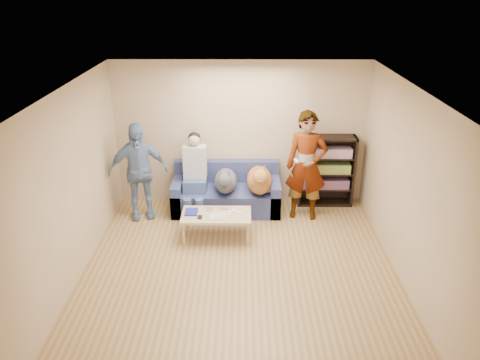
{
  "coord_description": "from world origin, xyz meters",
  "views": [
    {
      "loc": [
        0.04,
        -5.52,
        3.86
      ],
      "look_at": [
        0.0,
        1.2,
        0.95
      ],
      "focal_mm": 35.0,
      "sensor_mm": 36.0,
      "label": 1
    }
  ],
  "objects_px": {
    "dog_gray": "(225,181)",
    "dog_tan": "(260,180)",
    "sofa": "(226,194)",
    "coffee_table": "(216,217)",
    "notebook_blue": "(191,212)",
    "bookshelf": "(326,169)",
    "camera_silver": "(209,209)",
    "person_seated": "(195,172)",
    "person_standing_right": "(306,166)",
    "person_standing_left": "(138,171)"
  },
  "relations": [
    {
      "from": "person_standing_right",
      "to": "person_seated",
      "type": "relative_size",
      "value": 1.29
    },
    {
      "from": "camera_silver",
      "to": "notebook_blue",
      "type": "bearing_deg",
      "value": -165.96
    },
    {
      "from": "camera_silver",
      "to": "dog_gray",
      "type": "xyz_separation_m",
      "value": [
        0.24,
        0.72,
        0.18
      ]
    },
    {
      "from": "sofa",
      "to": "person_seated",
      "type": "xyz_separation_m",
      "value": [
        -0.54,
        -0.13,
        0.49
      ]
    },
    {
      "from": "sofa",
      "to": "coffee_table",
      "type": "relative_size",
      "value": 1.73
    },
    {
      "from": "sofa",
      "to": "dog_gray",
      "type": "distance_m",
      "value": 0.4
    },
    {
      "from": "dog_tan",
      "to": "coffee_table",
      "type": "height_order",
      "value": "dog_tan"
    },
    {
      "from": "camera_silver",
      "to": "sofa",
      "type": "relative_size",
      "value": 0.06
    },
    {
      "from": "camera_silver",
      "to": "bookshelf",
      "type": "distance_m",
      "value": 2.36
    },
    {
      "from": "coffee_table",
      "to": "notebook_blue",
      "type": "bearing_deg",
      "value": 172.87
    },
    {
      "from": "person_seated",
      "to": "dog_tan",
      "type": "height_order",
      "value": "person_seated"
    },
    {
      "from": "notebook_blue",
      "to": "person_seated",
      "type": "relative_size",
      "value": 0.18
    },
    {
      "from": "person_standing_right",
      "to": "sofa",
      "type": "xyz_separation_m",
      "value": [
        -1.37,
        0.29,
        -0.66
      ]
    },
    {
      "from": "sofa",
      "to": "person_seated",
      "type": "distance_m",
      "value": 0.74
    },
    {
      "from": "person_standing_left",
      "to": "bookshelf",
      "type": "bearing_deg",
      "value": -7.21
    },
    {
      "from": "person_standing_right",
      "to": "dog_gray",
      "type": "relative_size",
      "value": 1.52
    },
    {
      "from": "person_standing_left",
      "to": "dog_gray",
      "type": "distance_m",
      "value": 1.49
    },
    {
      "from": "person_seated",
      "to": "sofa",
      "type": "bearing_deg",
      "value": 13.17
    },
    {
      "from": "coffee_table",
      "to": "camera_silver",
      "type": "bearing_deg",
      "value": 135.0
    },
    {
      "from": "dog_gray",
      "to": "dog_tan",
      "type": "height_order",
      "value": "dog_tan"
    },
    {
      "from": "coffee_table",
      "to": "person_standing_left",
      "type": "bearing_deg",
      "value": 151.84
    },
    {
      "from": "sofa",
      "to": "person_seated",
      "type": "height_order",
      "value": "person_seated"
    },
    {
      "from": "sofa",
      "to": "dog_tan",
      "type": "height_order",
      "value": "dog_tan"
    },
    {
      "from": "notebook_blue",
      "to": "coffee_table",
      "type": "bearing_deg",
      "value": -7.13
    },
    {
      "from": "person_standing_right",
      "to": "dog_gray",
      "type": "bearing_deg",
      "value": -176.04
    },
    {
      "from": "dog_gray",
      "to": "dog_tan",
      "type": "bearing_deg",
      "value": -0.38
    },
    {
      "from": "sofa",
      "to": "bookshelf",
      "type": "relative_size",
      "value": 1.46
    },
    {
      "from": "notebook_blue",
      "to": "bookshelf",
      "type": "distance_m",
      "value": 2.64
    },
    {
      "from": "person_standing_right",
      "to": "coffee_table",
      "type": "xyz_separation_m",
      "value": [
        -1.49,
        -0.74,
        -0.57
      ]
    },
    {
      "from": "sofa",
      "to": "bookshelf",
      "type": "height_order",
      "value": "bookshelf"
    },
    {
      "from": "camera_silver",
      "to": "sofa",
      "type": "distance_m",
      "value": 0.96
    },
    {
      "from": "person_standing_left",
      "to": "notebook_blue",
      "type": "relative_size",
      "value": 6.56
    },
    {
      "from": "person_standing_right",
      "to": "notebook_blue",
      "type": "height_order",
      "value": "person_standing_right"
    },
    {
      "from": "notebook_blue",
      "to": "coffee_table",
      "type": "distance_m",
      "value": 0.41
    },
    {
      "from": "dog_tan",
      "to": "bookshelf",
      "type": "bearing_deg",
      "value": 19.69
    },
    {
      "from": "dog_tan",
      "to": "camera_silver",
      "type": "bearing_deg",
      "value": -139.3
    },
    {
      "from": "person_seated",
      "to": "person_standing_right",
      "type": "bearing_deg",
      "value": -5.02
    },
    {
      "from": "person_standing_left",
      "to": "person_seated",
      "type": "bearing_deg",
      "value": -5.58
    },
    {
      "from": "sofa",
      "to": "dog_gray",
      "type": "relative_size",
      "value": 1.53
    },
    {
      "from": "coffee_table",
      "to": "person_standing_right",
      "type": "bearing_deg",
      "value": 26.42
    },
    {
      "from": "dog_tan",
      "to": "dog_gray",
      "type": "bearing_deg",
      "value": 179.62
    },
    {
      "from": "person_standing_right",
      "to": "dog_tan",
      "type": "distance_m",
      "value": 0.84
    },
    {
      "from": "person_standing_right",
      "to": "dog_tan",
      "type": "relative_size",
      "value": 1.6
    },
    {
      "from": "sofa",
      "to": "dog_gray",
      "type": "bearing_deg",
      "value": -92.31
    },
    {
      "from": "coffee_table",
      "to": "bookshelf",
      "type": "height_order",
      "value": "bookshelf"
    },
    {
      "from": "notebook_blue",
      "to": "dog_gray",
      "type": "distance_m",
      "value": 0.96
    },
    {
      "from": "dog_gray",
      "to": "coffee_table",
      "type": "xyz_separation_m",
      "value": [
        -0.12,
        -0.84,
        -0.25
      ]
    },
    {
      "from": "person_standing_right",
      "to": "sofa",
      "type": "distance_m",
      "value": 1.55
    },
    {
      "from": "person_standing_left",
      "to": "sofa",
      "type": "height_order",
      "value": "person_standing_left"
    },
    {
      "from": "person_standing_left",
      "to": "dog_tan",
      "type": "xyz_separation_m",
      "value": [
        2.06,
        0.11,
        -0.2
      ]
    }
  ]
}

